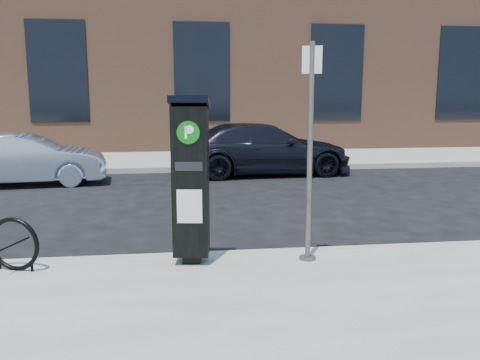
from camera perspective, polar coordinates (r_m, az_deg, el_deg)
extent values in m
plane|color=black|center=(7.10, 1.20, -9.09)|extent=(120.00, 120.00, 0.00)
cube|color=gray|center=(20.79, -4.49, 3.69)|extent=(60.00, 12.00, 0.15)
cube|color=#9E9B93|center=(7.06, 1.23, -8.57)|extent=(60.00, 0.12, 0.16)
cube|color=#9E9B93|center=(14.87, -3.35, 1.23)|extent=(60.00, 0.12, 0.16)
cube|color=brown|center=(23.72, -4.99, 13.95)|extent=(28.00, 10.00, 8.00)
cube|color=black|center=(19.06, -19.80, 11.40)|extent=(2.00, 0.06, 3.50)
cube|color=black|center=(18.66, -4.30, 11.99)|extent=(2.00, 0.06, 3.50)
cube|color=black|center=(19.58, 10.80, 11.74)|extent=(2.00, 0.06, 3.50)
cube|color=black|center=(21.64, 23.73, 10.91)|extent=(2.00, 0.06, 3.50)
cube|color=black|center=(6.64, -5.41, -8.64)|extent=(0.25, 0.25, 0.11)
cube|color=black|center=(6.39, -5.56, -0.16)|extent=(0.49, 0.44, 1.88)
cube|color=black|center=(6.30, -5.71, 8.68)|extent=(0.54, 0.49, 0.17)
cylinder|color=#07580D|center=(6.12, -5.84, 5.33)|extent=(0.28, 0.05, 0.28)
cube|color=white|center=(6.12, -5.84, 5.33)|extent=(0.10, 0.02, 0.15)
cube|color=silver|center=(6.26, -5.69, -2.97)|extent=(0.31, 0.05, 0.42)
cube|color=black|center=(6.17, -5.77, 1.54)|extent=(0.33, 0.05, 0.11)
cylinder|color=#504A47|center=(6.77, 7.57, -8.66)|extent=(0.22, 0.22, 0.03)
cylinder|color=#504A47|center=(6.47, 7.85, 2.90)|extent=(0.07, 0.07, 2.77)
cube|color=silver|center=(6.43, 8.10, 13.23)|extent=(0.24, 0.09, 0.33)
torus|color=black|center=(6.80, -24.03, -6.60)|extent=(0.65, 0.27, 0.67)
cylinder|color=black|center=(7.00, -25.36, -8.49)|extent=(0.03, 0.03, 0.13)
cylinder|color=black|center=(6.75, -22.33, -8.95)|extent=(0.03, 0.03, 0.13)
imported|color=#95A5BE|center=(13.73, -22.97, 2.12)|extent=(4.00, 1.76, 1.28)
imported|color=black|center=(14.35, 2.66, 3.51)|extent=(5.06, 2.29, 1.44)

